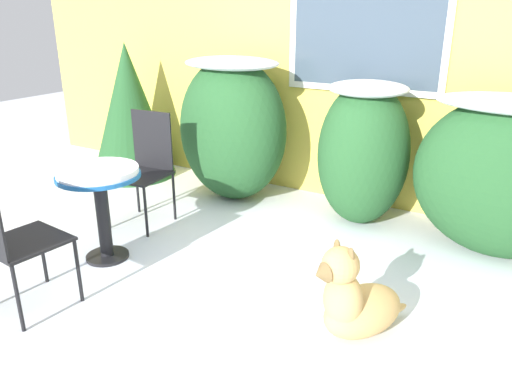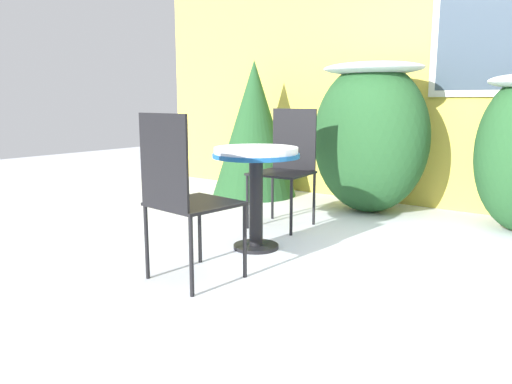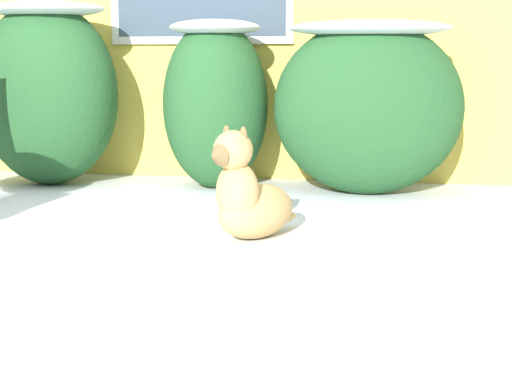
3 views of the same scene
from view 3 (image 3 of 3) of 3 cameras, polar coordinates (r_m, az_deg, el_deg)
name	(u,v)px [view 3 (image 3 of 3)]	position (r m, az deg, el deg)	size (l,w,h in m)	color
ground_plane	(74,235)	(4.51, -13.09, -3.09)	(16.00, 16.00, 0.00)	white
shrub_left	(47,89)	(6.26, -14.95, 7.22)	(1.10, 0.87, 1.40)	#235128
shrub_middle	(215,100)	(5.90, -2.97, 6.71)	(0.78, 0.79, 1.26)	#235128
shrub_right	(368,103)	(5.68, 8.12, 6.43)	(1.35, 0.81, 1.24)	#235128
dog	(249,199)	(4.25, -0.50, -0.52)	(0.53, 0.69, 0.63)	tan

